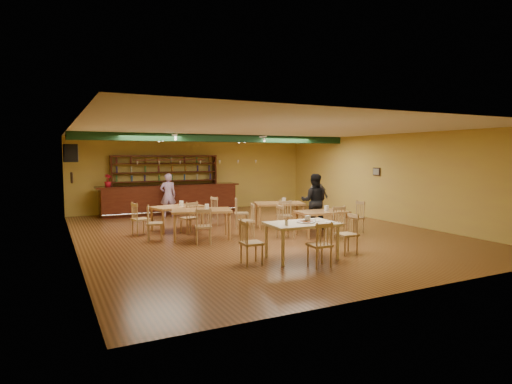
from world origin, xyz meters
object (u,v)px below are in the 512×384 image
bar_counter (170,199)px  patron_right_a (314,201)px  dining_table_c (202,224)px  dining_table_d (322,223)px  near_table (302,241)px  patron_bar (168,195)px  dining_table_a (177,218)px  dining_table_b (279,215)px

bar_counter → patron_right_a: (3.15, -5.28, 0.29)m
patron_right_a → bar_counter: bearing=-23.3°
dining_table_c → dining_table_d: (3.20, -1.12, -0.05)m
near_table → patron_right_a: patron_right_a is taller
patron_right_a → patron_bar: bearing=-16.4°
patron_right_a → dining_table_a: bearing=13.7°
bar_counter → dining_table_a: bearing=-101.8°
bar_counter → near_table: bar_counter is taller
bar_counter → patron_bar: (-0.30, -0.83, 0.24)m
dining_table_c → dining_table_b: bearing=30.8°
bar_counter → patron_right_a: size_ratio=3.21×
dining_table_c → patron_right_a: 3.71m
patron_right_a → dining_table_c: bearing=35.5°
near_table → dining_table_b: bearing=69.9°
dining_table_c → dining_table_d: dining_table_c is taller
bar_counter → patron_bar: bearing=-109.7°
dining_table_b → near_table: bearing=-95.2°
dining_table_c → near_table: size_ratio=1.07×
dining_table_d → patron_bar: bearing=121.0°
dining_table_a → dining_table_c: dining_table_c is taller
bar_counter → dining_table_b: 5.06m
dining_table_a → patron_right_a: size_ratio=0.87×
dining_table_c → dining_table_a: bearing=114.1°
dining_table_a → dining_table_b: bearing=-27.5°
bar_counter → dining_table_b: bar_counter is taller
bar_counter → dining_table_c: size_ratio=3.42×
dining_table_d → dining_table_c: bearing=163.6°
dining_table_a → patron_bar: 2.94m
dining_table_a → dining_table_b: dining_table_b is taller
dining_table_a → dining_table_d: bearing=-51.4°
dining_table_c → near_table: 3.39m
near_table → patron_right_a: 4.01m
dining_table_c → patron_right_a: patron_right_a is taller
dining_table_a → patron_bar: (0.47, 2.86, 0.44)m
dining_table_d → near_table: 2.83m
bar_counter → patron_bar: size_ratio=3.39×
patron_bar → near_table: bearing=102.0°
dining_table_d → patron_bar: (-2.96, 5.56, 0.46)m
dining_table_b → dining_table_c: (-2.89, -0.78, 0.02)m
dining_table_a → dining_table_c: bearing=-94.8°
dining_table_d → patron_right_a: bearing=69.2°
dining_table_a → dining_table_c: (0.24, -1.57, 0.03)m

